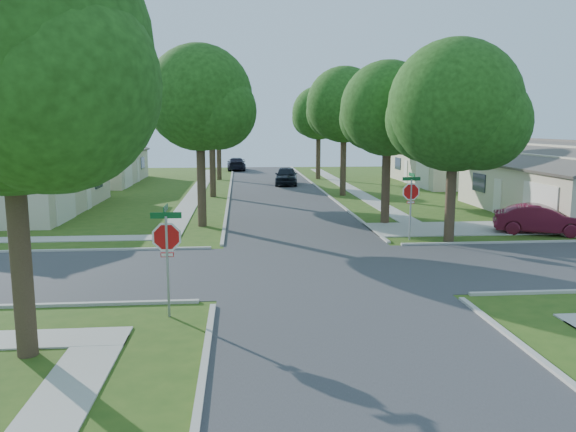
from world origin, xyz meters
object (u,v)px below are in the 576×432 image
(stop_sign_sw, at_px, (167,242))
(tree_w_far, at_px, (219,121))
(tree_e_far, at_px, (319,116))
(tree_ne_corner, at_px, (456,112))
(tree_w_mid, at_px, (212,105))
(house_nw_far, at_px, (90,166))
(house_ne_far, at_px, (453,166))
(car_curb_east, at_px, (286,176))
(tree_e_near, at_px, (389,113))
(house_ne_near, at_px, (571,188))
(car_driveway, at_px, (541,220))
(house_nw_near, at_px, (15,186))
(tree_w_near, at_px, (201,103))
(tree_sw_corner, at_px, (9,63))
(tree_e_mid, at_px, (345,108))
(stop_sign_ne, at_px, (411,194))
(car_curb_west, at_px, (236,164))

(stop_sign_sw, relative_size, tree_w_far, 0.37)
(tree_e_far, relative_size, tree_ne_corner, 1.01)
(tree_w_mid, height_order, house_nw_far, tree_w_mid)
(house_ne_far, xyz_separation_m, car_curb_east, (-14.79, -0.25, -0.73))
(tree_e_near, height_order, tree_ne_corner, tree_ne_corner)
(tree_e_near, relative_size, house_ne_near, 0.61)
(tree_w_mid, relative_size, car_driveway, 2.29)
(tree_e_far, relative_size, tree_w_far, 1.09)
(tree_e_near, height_order, house_ne_far, tree_e_near)
(house_nw_far, xyz_separation_m, car_driveway, (27.19, -26.50, -0.83))
(house_nw_near, height_order, car_curb_east, house_nw_near)
(tree_e_far, xyz_separation_m, tree_w_near, (-9.40, -25.00, 0.14))
(tree_w_far, xyz_separation_m, house_ne_far, (20.64, -5.01, -3.99))
(car_curb_east, bearing_deg, house_ne_near, -44.62)
(tree_sw_corner, distance_m, tree_ne_corner, 17.78)
(tree_e_near, distance_m, tree_e_mid, 12.02)
(tree_sw_corner, relative_size, car_driveway, 2.29)
(tree_sw_corner, xyz_separation_m, house_nw_far, (-8.56, 38.99, -4.75))
(tree_e_far, bearing_deg, car_driveway, -77.26)
(tree_e_far, bearing_deg, tree_w_far, -180.00)
(stop_sign_ne, distance_m, tree_w_far, 30.96)
(tree_e_near, height_order, car_curb_west, tree_e_near)
(tree_sw_corner, relative_size, tree_ne_corner, 1.10)
(tree_sw_corner, xyz_separation_m, car_curb_west, (4.28, 52.19, -5.53))
(tree_ne_corner, distance_m, car_curb_east, 25.54)
(stop_sign_ne, xyz_separation_m, tree_w_mid, (-9.34, 16.31, 4.46))
(tree_e_near, relative_size, tree_w_near, 0.92)
(tree_w_mid, xyz_separation_m, house_ne_near, (20.63, -10.01, -4.97))
(house_nw_far, bearing_deg, tree_e_mid, -27.91)
(tree_e_near, bearing_deg, house_ne_far, 60.65)
(car_driveway, bearing_deg, car_curb_west, 41.58)
(tree_w_mid, bearing_deg, stop_sign_ne, -60.20)
(tree_w_mid, bearing_deg, stop_sign_sw, -90.13)
(house_ne_near, bearing_deg, car_curb_east, 129.80)
(tree_w_mid, xyz_separation_m, tree_w_far, (-0.01, 13.00, -0.98))
(tree_e_near, bearing_deg, car_curb_east, 100.20)
(tree_w_mid, bearing_deg, car_driveway, -44.39)
(house_ne_near, distance_m, car_driveway, 7.34)
(tree_w_far, xyz_separation_m, car_driveway, (15.85, -28.51, -4.82))
(tree_e_far, xyz_separation_m, tree_ne_corner, (1.61, -29.80, -0.39))
(tree_e_near, xyz_separation_m, house_nw_near, (-20.74, 5.99, -4.13))
(tree_w_far, bearing_deg, stop_sign_ne, -72.30)
(tree_e_near, height_order, tree_e_far, tree_e_far)
(tree_sw_corner, height_order, house_ne_near, tree_sw_corner)
(tree_e_far, distance_m, tree_sw_corner, 42.77)
(house_ne_near, bearing_deg, tree_e_far, 116.03)
(tree_w_near, bearing_deg, car_curb_east, 73.51)
(stop_sign_sw, relative_size, house_nw_near, 0.22)
(stop_sign_sw, height_order, stop_sign_ne, same)
(tree_e_far, bearing_deg, house_ne_near, -63.97)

